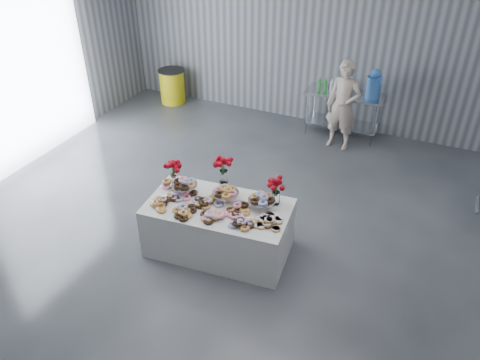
# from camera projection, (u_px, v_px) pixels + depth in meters

# --- Properties ---
(ground) EXTENTS (9.00, 9.00, 0.00)m
(ground) POSITION_uv_depth(u_px,v_px,m) (201.00, 243.00, 6.67)
(ground) COLOR #34363B
(ground) RESTS_ON ground
(room_walls) EXTENTS (8.04, 9.04, 4.02)m
(room_walls) POSITION_uv_depth(u_px,v_px,m) (173.00, 58.00, 5.37)
(room_walls) COLOR gray
(room_walls) RESTS_ON ground
(display_table) EXTENTS (1.99, 1.18, 0.75)m
(display_table) POSITION_uv_depth(u_px,v_px,m) (219.00, 228.00, 6.37)
(display_table) COLOR silver
(display_table) RESTS_ON ground
(prep_table) EXTENTS (1.50, 0.60, 0.90)m
(prep_table) POSITION_uv_depth(u_px,v_px,m) (344.00, 106.00, 9.12)
(prep_table) COLOR silver
(prep_table) RESTS_ON ground
(donut_mounds) EXTENTS (1.87, 0.97, 0.09)m
(donut_mounds) POSITION_uv_depth(u_px,v_px,m) (216.00, 205.00, 6.10)
(donut_mounds) COLOR #C09546
(donut_mounds) RESTS_ON display_table
(cake_stand_left) EXTENTS (0.36, 0.36, 0.17)m
(cake_stand_left) POSITION_uv_depth(u_px,v_px,m) (184.00, 183.00, 6.35)
(cake_stand_left) COLOR silver
(cake_stand_left) RESTS_ON display_table
(cake_stand_mid) EXTENTS (0.36, 0.36, 0.17)m
(cake_stand_mid) POSITION_uv_depth(u_px,v_px,m) (226.00, 192.00, 6.19)
(cake_stand_mid) COLOR silver
(cake_stand_mid) RESTS_ON display_table
(cake_stand_right) EXTENTS (0.36, 0.36, 0.17)m
(cake_stand_right) POSITION_uv_depth(u_px,v_px,m) (262.00, 199.00, 6.05)
(cake_stand_right) COLOR silver
(cake_stand_right) RESTS_ON display_table
(danish_pile) EXTENTS (0.48, 0.48, 0.11)m
(danish_pile) POSITION_uv_depth(u_px,v_px,m) (270.00, 221.00, 5.81)
(danish_pile) COLOR silver
(danish_pile) RESTS_ON display_table
(bouquet_left) EXTENTS (0.26, 0.26, 0.42)m
(bouquet_left) POSITION_uv_depth(u_px,v_px,m) (173.00, 168.00, 6.40)
(bouquet_left) COLOR white
(bouquet_left) RESTS_ON display_table
(bouquet_right) EXTENTS (0.26, 0.26, 0.42)m
(bouquet_right) POSITION_uv_depth(u_px,v_px,m) (276.00, 185.00, 6.05)
(bouquet_right) COLOR white
(bouquet_right) RESTS_ON display_table
(bouquet_center) EXTENTS (0.26, 0.26, 0.57)m
(bouquet_center) POSITION_uv_depth(u_px,v_px,m) (224.00, 168.00, 6.24)
(bouquet_center) COLOR silver
(bouquet_center) RESTS_ON display_table
(water_jug) EXTENTS (0.28, 0.28, 0.55)m
(water_jug) POSITION_uv_depth(u_px,v_px,m) (374.00, 85.00, 8.65)
(water_jug) COLOR #458CEA
(water_jug) RESTS_ON prep_table
(drink_bottles) EXTENTS (0.54, 0.08, 0.27)m
(drink_bottles) POSITION_uv_depth(u_px,v_px,m) (329.00, 85.00, 8.92)
(drink_bottles) COLOR #268C33
(drink_bottles) RESTS_ON prep_table
(person) EXTENTS (0.66, 0.47, 1.69)m
(person) POSITION_uv_depth(u_px,v_px,m) (343.00, 106.00, 8.60)
(person) COLOR #CC8C93
(person) RESTS_ON ground
(trash_barrel) EXTENTS (0.60, 0.60, 0.76)m
(trash_barrel) POSITION_uv_depth(u_px,v_px,m) (172.00, 86.00, 10.61)
(trash_barrel) COLOR yellow
(trash_barrel) RESTS_ON ground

